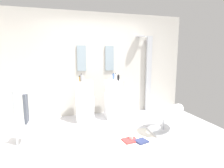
{
  "coord_description": "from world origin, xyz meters",
  "views": [
    {
      "loc": [
        -0.79,
        -2.91,
        1.51
      ],
      "look_at": [
        0.15,
        0.55,
        0.95
      ],
      "focal_mm": 28.36,
      "sensor_mm": 36.0,
      "label": 1
    }
  ],
  "objects": [
    {
      "name": "vanity_mirror_left",
      "position": [
        -0.36,
        1.58,
        1.46
      ],
      "size": [
        0.22,
        0.03,
        0.63
      ],
      "primitive_type": "cube",
      "color": "#8C9EA8"
    },
    {
      "name": "soap_bottle_black",
      "position": [
        0.44,
        1.05,
        1.01
      ],
      "size": [
        0.05,
        0.05,
        0.14
      ],
      "color": "black",
      "rests_on": "pedestal_sink_right"
    },
    {
      "name": "soap_bottle_amber",
      "position": [
        -0.45,
        1.11,
        1.01
      ],
      "size": [
        0.04,
        0.04,
        0.13
      ],
      "color": "#C68C38",
      "rests_on": "pedestal_sink_left"
    },
    {
      "name": "shower_column",
      "position": [
        1.44,
        1.53,
        1.08
      ],
      "size": [
        0.49,
        0.24,
        2.05
      ],
      "color": "#B7BABF",
      "rests_on": "ground_plane"
    },
    {
      "name": "area_rug",
      "position": [
        0.48,
        -0.07,
        0.01
      ],
      "size": [
        1.04,
        0.81,
        0.01
      ],
      "primitive_type": "cube",
      "color": "white",
      "rests_on": "ground_plane"
    },
    {
      "name": "soap_bottle_grey",
      "position": [
        -0.42,
        1.07,
        1.03
      ],
      "size": [
        0.05,
        0.05,
        0.18
      ],
      "color": "#99999E",
      "rests_on": "pedestal_sink_left"
    },
    {
      "name": "rear_partition",
      "position": [
        0.0,
        1.65,
        1.3
      ],
      "size": [
        4.8,
        0.1,
        2.6
      ],
      "primitive_type": "cube",
      "color": "beige",
      "rests_on": "ground_plane"
    },
    {
      "name": "coffee_mug",
      "position": [
        0.34,
        -0.09,
        0.05
      ],
      "size": [
        0.07,
        0.07,
        0.09
      ],
      "primitive_type": "cylinder",
      "color": "white",
      "rests_on": "area_rug"
    },
    {
      "name": "lounge_chair",
      "position": [
        1.09,
        0.08,
        0.35
      ],
      "size": [
        1.08,
        1.08,
        0.65
      ],
      "color": "#B7BABF",
      "rests_on": "ground_plane"
    },
    {
      "name": "ground_plane",
      "position": [
        0.0,
        0.0,
        -0.02
      ],
      "size": [
        4.8,
        3.6,
        0.04
      ],
      "primitive_type": "cube",
      "color": "silver"
    },
    {
      "name": "magazine_navy",
      "position": [
        0.49,
        -0.21,
        0.02
      ],
      "size": [
        0.25,
        0.23,
        0.03
      ],
      "primitive_type": "cube",
      "rotation": [
        0.0,
        0.0,
        0.28
      ],
      "color": "navy",
      "rests_on": "area_rug"
    },
    {
      "name": "vanity_mirror_right",
      "position": [
        0.36,
        1.58,
        1.46
      ],
      "size": [
        0.22,
        0.03,
        0.63
      ],
      "primitive_type": "cube",
      "color": "#8C9EA8"
    },
    {
      "name": "pedestal_sink_left",
      "position": [
        -0.36,
        1.16,
        0.49
      ],
      "size": [
        0.43,
        0.43,
        1.05
      ],
      "color": "white",
      "rests_on": "ground_plane"
    },
    {
      "name": "pedestal_sink_right",
      "position": [
        0.36,
        1.16,
        0.49
      ],
      "size": [
        0.43,
        0.43,
        1.05
      ],
      "color": "white",
      "rests_on": "ground_plane"
    },
    {
      "name": "soap_bottle_blue",
      "position": [
        0.38,
        1.29,
        1.02
      ],
      "size": [
        0.05,
        0.05,
        0.16
      ],
      "color": "#4C72B7",
      "rests_on": "pedestal_sink_right"
    },
    {
      "name": "soap_bottle_clear",
      "position": [
        -0.46,
        1.22,
        1.0
      ],
      "size": [
        0.04,
        0.04,
        0.12
      ],
      "color": "silver",
      "rests_on": "pedestal_sink_left"
    },
    {
      "name": "towel_rack",
      "position": [
        -1.46,
        0.24,
        0.63
      ],
      "size": [
        0.37,
        0.22,
        0.95
      ],
      "color": "#B7BABF",
      "rests_on": "ground_plane"
    },
    {
      "name": "soap_bottle_white",
      "position": [
        0.45,
        1.28,
        1.02
      ],
      "size": [
        0.04,
        0.04,
        0.16
      ],
      "color": "white",
      "rests_on": "pedestal_sink_right"
    },
    {
      "name": "magazine_red",
      "position": [
        0.3,
        -0.12,
        0.02
      ],
      "size": [
        0.29,
        0.26,
        0.03
      ],
      "primitive_type": "cube",
      "rotation": [
        0.0,
        0.0,
        0.19
      ],
      "color": "#B73838",
      "rests_on": "area_rug"
    }
  ]
}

